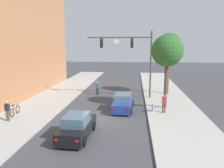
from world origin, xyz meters
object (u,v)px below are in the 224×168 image
traffic_signal_mast (132,52)px  car_lead_blue (123,103)px  fire_hydrant (153,108)px  bicycle_leaning (15,111)px  street_tree_second (169,46)px  pedestrian_crossing_road (97,87)px  street_tree_nearest (167,51)px  pedestrian_sidewalk_right_walker (164,103)px  pedestrian_sidewalk_left_walker (7,110)px  car_following_black (77,127)px

traffic_signal_mast → car_lead_blue: 6.71m
fire_hydrant → traffic_signal_mast: bearing=110.6°
bicycle_leaning → street_tree_second: 18.29m
pedestrian_crossing_road → street_tree_nearest: bearing=-35.9°
street_tree_second → pedestrian_crossing_road: bearing=-174.0°
bicycle_leaning → fire_hydrant: bearing=10.5°
pedestrian_crossing_road → pedestrian_sidewalk_right_walker: (7.22, -7.11, 0.15)m
car_lead_blue → fire_hydrant: car_lead_blue is taller
pedestrian_sidewalk_left_walker → street_tree_second: (14.06, 11.49, 4.93)m
bicycle_leaning → street_tree_second: (14.32, 9.99, 5.45)m
traffic_signal_mast → bicycle_leaning: size_ratio=4.24×
car_following_black → pedestrian_crossing_road: 12.71m
fire_hydrant → street_tree_second: 9.78m
pedestrian_sidewalk_right_walker → street_tree_second: (1.41, 8.02, 4.93)m
car_following_black → pedestrian_sidewalk_left_walker: 6.56m
pedestrian_sidewalk_left_walker → pedestrian_sidewalk_right_walker: same height
pedestrian_sidewalk_left_walker → bicycle_leaning: (-0.26, 1.50, -0.52)m
pedestrian_sidewalk_right_walker → bicycle_leaning: (-12.90, -1.97, -0.52)m
pedestrian_sidewalk_left_walker → fire_hydrant: size_ratio=2.28×
fire_hydrant → street_tree_nearest: size_ratio=0.10×
car_following_black → fire_hydrant: 8.05m
traffic_signal_mast → pedestrian_crossing_road: 6.35m
bicycle_leaning → street_tree_second: street_tree_second is taller
bicycle_leaning → pedestrian_sidewalk_right_walker: bearing=8.7°
pedestrian_crossing_road → pedestrian_sidewalk_right_walker: 10.14m
car_lead_blue → street_tree_second: street_tree_second is taller
fire_hydrant → pedestrian_sidewalk_right_walker: bearing=-16.3°
pedestrian_crossing_road → fire_hydrant: bearing=-47.3°
car_following_black → street_tree_nearest: size_ratio=0.62×
street_tree_second → car_lead_blue: bearing=-125.7°
car_lead_blue → bicycle_leaning: 9.65m
car_lead_blue → fire_hydrant: 2.88m
car_following_black → pedestrian_sidewalk_right_walker: (6.44, 5.57, 0.34)m
car_lead_blue → pedestrian_crossing_road: size_ratio=2.63×
traffic_signal_mast → bicycle_leaning: bearing=-142.5°
pedestrian_sidewalk_left_walker → street_tree_second: 18.81m
car_following_black → bicycle_leaning: (-6.47, 3.60, -0.18)m
car_lead_blue → street_tree_nearest: bearing=10.4°
car_lead_blue → car_following_black: same height
car_lead_blue → street_tree_second: bearing=54.3°
car_lead_blue → fire_hydrant: (2.79, -0.65, -0.22)m
pedestrian_crossing_road → street_tree_nearest: 10.40m
traffic_signal_mast → car_following_black: size_ratio=1.74×
pedestrian_crossing_road → pedestrian_sidewalk_right_walker: size_ratio=1.00×
car_lead_blue → car_following_black: size_ratio=1.00×
car_following_black → pedestrian_crossing_road: (-0.79, 12.69, 0.19)m
pedestrian_crossing_road → street_tree_second: 10.06m
car_lead_blue → street_tree_nearest: street_tree_nearest is taller
fire_hydrant → car_following_black: bearing=-133.5°
bicycle_leaning → street_tree_second: bearing=34.9°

